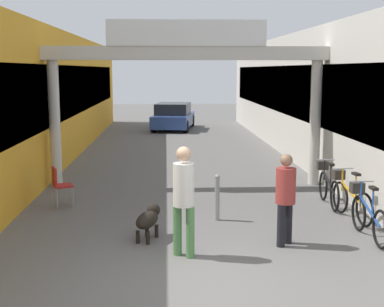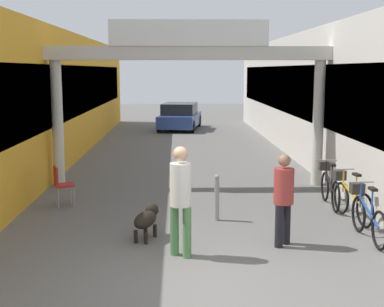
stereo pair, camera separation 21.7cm
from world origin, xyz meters
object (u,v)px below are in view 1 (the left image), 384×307
object	(u,v)px
pedestrian_companion	(286,194)
bicycle_orange_second	(349,197)
dog_on_leash	(148,219)
parked_car_blue	(173,117)
pedestrian_with_dog	(184,194)
bicycle_black_third	(328,185)
bollard_post_metal	(217,197)
cafe_chair_red_nearer	(59,183)
bicycle_blue_nearest	(367,214)

from	to	relation	value
pedestrian_companion	bicycle_orange_second	size ratio (longest dim) A/B	0.94
dog_on_leash	parked_car_blue	world-z (taller)	parked_car_blue
pedestrian_with_dog	bicycle_black_third	size ratio (longest dim) A/B	1.06
bicycle_black_third	parked_car_blue	world-z (taller)	parked_car_blue
bollard_post_metal	cafe_chair_red_nearer	xyz separation A→B (m)	(-3.35, 1.20, 0.07)
bollard_post_metal	cafe_chair_red_nearer	distance (m)	3.56
bicycle_blue_nearest	bicycle_orange_second	bearing A→B (deg)	84.71
pedestrian_with_dog	dog_on_leash	distance (m)	1.28
dog_on_leash	parked_car_blue	bearing A→B (deg)	87.77
pedestrian_companion	bicycle_blue_nearest	distance (m)	1.67
pedestrian_with_dog	parked_car_blue	world-z (taller)	pedestrian_with_dog
dog_on_leash	cafe_chair_red_nearer	world-z (taller)	cafe_chair_red_nearer
cafe_chair_red_nearer	parked_car_blue	bearing A→B (deg)	80.00
parked_car_blue	bicycle_orange_second	bearing A→B (deg)	-78.59
bicycle_black_third	bollard_post_metal	distance (m)	2.83
bicycle_black_third	cafe_chair_red_nearer	world-z (taller)	bicycle_black_third
bicycle_black_third	parked_car_blue	xyz separation A→B (m)	(-3.23, 15.42, 0.21)
bollard_post_metal	parked_car_blue	xyz separation A→B (m)	(-0.64, 16.56, 0.17)
pedestrian_companion	bollard_post_metal	size ratio (longest dim) A/B	1.70
pedestrian_companion	cafe_chair_red_nearer	size ratio (longest dim) A/B	1.78
bicycle_black_third	bicycle_orange_second	bearing A→B (deg)	-84.38
dog_on_leash	parked_car_blue	xyz separation A→B (m)	(0.69, 17.72, 0.27)
pedestrian_with_dog	bicycle_blue_nearest	distance (m)	3.47
bicycle_blue_nearest	cafe_chair_red_nearer	world-z (taller)	bicycle_blue_nearest
cafe_chair_red_nearer	pedestrian_with_dog	bearing A→B (deg)	-51.35
dog_on_leash	pedestrian_with_dog	bearing A→B (deg)	-56.85
pedestrian_companion	bicycle_orange_second	xyz separation A→B (m)	(1.68, 1.62, -0.46)
dog_on_leash	cafe_chair_red_nearer	bearing A→B (deg)	130.58
pedestrian_companion	bicycle_black_third	distance (m)	3.19
dog_on_leash	bicycle_black_third	xyz separation A→B (m)	(3.92, 2.30, 0.07)
dog_on_leash	bicycle_orange_second	world-z (taller)	bicycle_orange_second
cafe_chair_red_nearer	parked_car_blue	distance (m)	15.60
pedestrian_with_dog	parked_car_blue	distance (m)	18.63
pedestrian_companion	bicycle_orange_second	distance (m)	2.38
parked_car_blue	pedestrian_with_dog	bearing A→B (deg)	-90.29
bicycle_orange_second	cafe_chair_red_nearer	size ratio (longest dim) A/B	1.89
dog_on_leash	bicycle_black_third	distance (m)	4.54
bicycle_orange_second	parked_car_blue	world-z (taller)	parked_car_blue
pedestrian_companion	bicycle_black_third	xyz separation A→B (m)	(1.57, 2.74, -0.46)
pedestrian_with_dog	bicycle_black_third	world-z (taller)	pedestrian_with_dog
pedestrian_with_dog	bicycle_blue_nearest	xyz separation A→B (m)	(3.31, 0.83, -0.60)
bicycle_blue_nearest	parked_car_blue	xyz separation A→B (m)	(-3.22, 17.80, 0.21)
bicycle_black_third	parked_car_blue	size ratio (longest dim) A/B	0.40
pedestrian_with_dog	bicycle_orange_second	world-z (taller)	pedestrian_with_dog
pedestrian_companion	cafe_chair_red_nearer	bearing A→B (deg)	147.38
dog_on_leash	bicycle_black_third	world-z (taller)	bicycle_black_third
bollard_post_metal	pedestrian_with_dog	bearing A→B (deg)	-109.58
pedestrian_companion	dog_on_leash	world-z (taller)	pedestrian_companion
bicycle_orange_second	bicycle_black_third	distance (m)	1.12
pedestrian_with_dog	bicycle_orange_second	distance (m)	4.06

